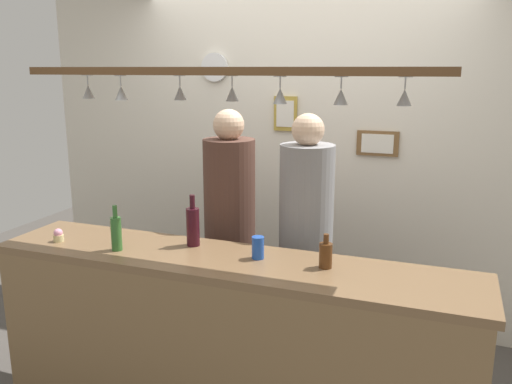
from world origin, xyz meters
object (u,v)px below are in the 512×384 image
bottle_wine_dark_red (193,226)px  wall_clock (215,67)px  person_middle_brown_shirt (230,212)px  bottle_beer_green_import (116,232)px  picture_frame_lower_pair (378,143)px  picture_frame_crest (285,114)px  drink_can (258,248)px  person_right_grey_shirt (306,221)px  cupcake (58,236)px  bottle_beer_brown_stubby (326,255)px

bottle_wine_dark_red → wall_clock: 1.61m
person_middle_brown_shirt → bottle_beer_green_import: size_ratio=6.59×
bottle_beer_green_import → picture_frame_lower_pair: (1.21, 1.50, 0.36)m
bottle_beer_green_import → picture_frame_crest: (0.51, 1.50, 0.56)m
drink_can → picture_frame_crest: 1.50m
person_middle_brown_shirt → picture_frame_lower_pair: size_ratio=5.71×
person_middle_brown_shirt → bottle_wine_dark_red: person_middle_brown_shirt is taller
person_right_grey_shirt → drink_can: person_right_grey_shirt is taller
person_right_grey_shirt → wall_clock: wall_clock is taller
cupcake → wall_clock: wall_clock is taller
bottle_beer_green_import → picture_frame_lower_pair: bearing=50.9°
bottle_beer_brown_stubby → picture_frame_lower_pair: bearing=87.7°
person_middle_brown_shirt → picture_frame_crest: 0.98m
bottle_wine_dark_red → bottle_beer_green_import: (-0.36, -0.22, -0.01)m
person_middle_brown_shirt → cupcake: bearing=-137.7°
picture_frame_lower_pair → wall_clock: size_ratio=1.36×
drink_can → cupcake: size_ratio=1.56×
bottle_beer_green_import → picture_frame_crest: bearing=71.0°
bottle_wine_dark_red → bottle_beer_green_import: size_ratio=1.15×
drink_can → picture_frame_crest: size_ratio=0.47×
person_middle_brown_shirt → picture_frame_lower_pair: person_middle_brown_shirt is taller
bottle_beer_brown_stubby → person_right_grey_shirt: bearing=114.3°
person_middle_brown_shirt → bottle_wine_dark_red: size_ratio=5.71×
person_right_grey_shirt → picture_frame_crest: size_ratio=6.55×
drink_can → wall_clock: bearing=122.6°
drink_can → wall_clock: (-0.86, 1.34, 0.94)m
bottle_beer_brown_stubby → picture_frame_lower_pair: picture_frame_lower_pair is taller
bottle_wine_dark_red → picture_frame_crest: (0.15, 1.27, 0.54)m
bottle_beer_green_import → wall_clock: size_ratio=1.18×
person_middle_brown_shirt → cupcake: (-0.79, -0.72, -0.03)m
drink_can → cupcake: (-1.20, -0.14, -0.03)m
bottle_beer_brown_stubby → drink_can: 0.37m
bottle_wine_dark_red → wall_clock: wall_clock is taller
person_right_grey_shirt → bottle_beer_brown_stubby: size_ratio=9.45×
person_right_grey_shirt → cupcake: 1.50m
bottle_beer_brown_stubby → bottle_wine_dark_red: bearing=174.5°
person_middle_brown_shirt → bottle_beer_green_import: 0.82m
wall_clock → bottle_beer_brown_stubby: bearing=-47.6°
bottle_beer_brown_stubby → picture_frame_crest: (-0.65, 1.35, 0.59)m
cupcake → picture_frame_crest: size_ratio=0.30×
bottle_beer_brown_stubby → cupcake: bottle_beer_brown_stubby is taller
bottle_wine_dark_red → cupcake: size_ratio=3.85×
person_middle_brown_shirt → bottle_beer_green_import: person_middle_brown_shirt is taller
person_right_grey_shirt → picture_frame_lower_pair: person_right_grey_shirt is taller
wall_clock → bottle_beer_green_import: bearing=-87.4°
bottle_beer_brown_stubby → picture_frame_crest: 1.61m
picture_frame_lower_pair → wall_clock: bearing=-179.7°
picture_frame_lower_pair → bottle_beer_brown_stubby: bearing=-92.3°
picture_frame_lower_pair → cupcake: bearing=-137.6°
picture_frame_crest → wall_clock: 0.68m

